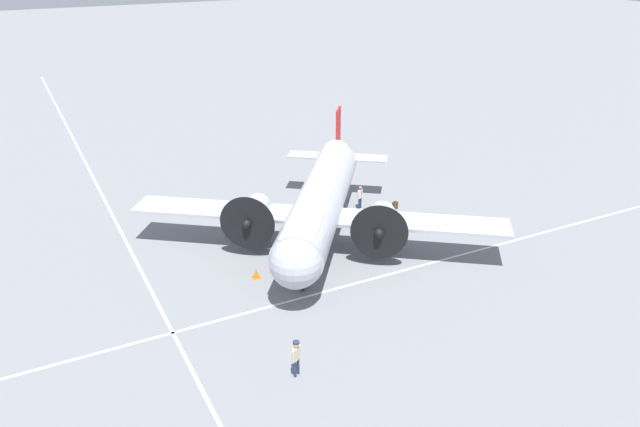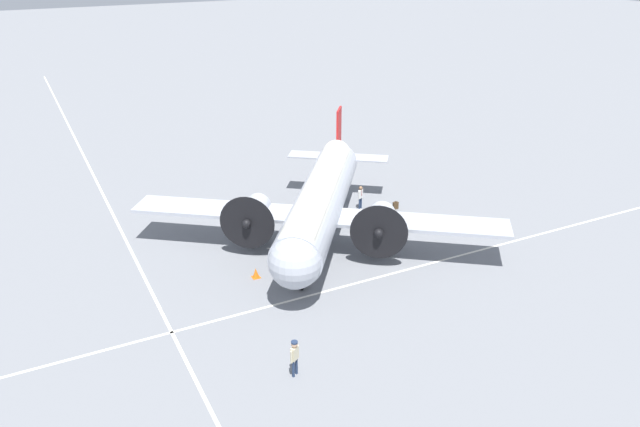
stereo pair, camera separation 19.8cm
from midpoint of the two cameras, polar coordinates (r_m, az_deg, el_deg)
The scene contains 8 objects.
ground_plane at distance 38.36m, azimuth 0.15°, elevation -2.48°, with size 300.00×300.00×0.00m, color slate.
apron_line_eastwest at distance 34.15m, azimuth 4.36°, elevation -6.14°, with size 120.00×0.16×0.01m.
apron_line_northsouth at distance 35.38m, azimuth -15.49°, elevation -5.88°, with size 0.16×120.00×0.01m.
airliner_main at distance 36.81m, azimuth 0.03°, elevation 0.89°, with size 19.21×17.44×6.20m.
crew_foreground at distance 26.83m, azimuth -2.12°, elevation -12.73°, with size 0.51×0.40×1.72m.
passenger_boarding at distance 42.52m, azimuth 3.86°, elevation 1.71°, with size 0.50×0.35×1.64m.
suitcase_near_door at distance 42.96m, azimuth 7.05°, elevation 0.73°, with size 0.38×0.19×0.55m.
traffic_cone at distance 34.40m, azimuth -5.72°, elevation -5.45°, with size 0.43×0.43×0.57m.
Camera 2 is at (15.53, 30.59, 17.16)m, focal length 35.00 mm.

